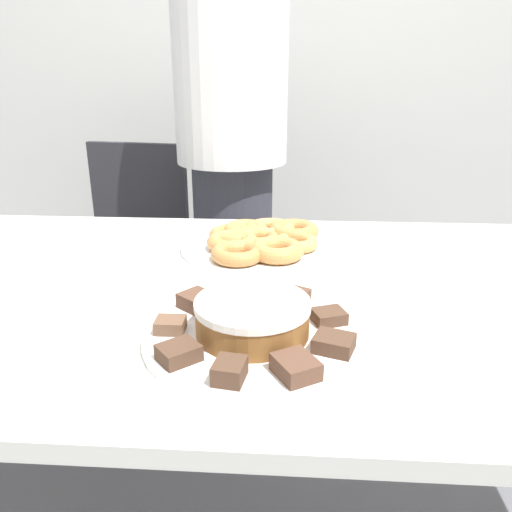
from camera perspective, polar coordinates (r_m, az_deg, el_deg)
The scene contains 25 objects.
wall_back at distance 2.48m, azimuth 2.99°, elevation 23.65°, with size 8.00×0.05×2.60m.
table at distance 1.02m, azimuth 1.00°, elevation -7.25°, with size 1.91×0.93×0.75m.
person_standing at distance 1.74m, azimuth -2.78°, elevation 12.20°, with size 0.37×0.37×1.72m.
office_chair_left at distance 1.98m, azimuth -14.41°, elevation -1.78°, with size 0.51×0.51×0.90m.
plate_cake at distance 0.79m, azimuth -0.39°, elevation -9.11°, with size 0.34×0.34×0.01m.
plate_donuts at distance 1.19m, azimuth 0.26°, elevation 1.08°, with size 0.37×0.37×0.01m.
frosted_cake at distance 0.78m, azimuth -0.40°, elevation -6.98°, with size 0.18×0.18×0.06m.
lamington_0 at distance 0.89m, azimuth 4.27°, elevation -4.71°, with size 0.07×0.07×0.02m.
lamington_1 at distance 0.90m, azimuth -1.33°, elevation -4.24°, with size 0.06×0.06×0.02m.
lamington_2 at distance 0.87m, azimuth -6.64°, elevation -5.14°, with size 0.08×0.08×0.03m.
lamington_3 at distance 0.80m, azimuth -9.77°, elevation -7.78°, with size 0.05×0.04×0.02m.
lamington_4 at distance 0.73m, azimuth -8.83°, elevation -10.86°, with size 0.07×0.07×0.02m.
lamington_5 at distance 0.68m, azimuth -3.04°, elevation -12.97°, with size 0.05×0.05×0.03m.
lamington_6 at distance 0.69m, azimuth 4.56°, elevation -12.52°, with size 0.07×0.08×0.03m.
lamington_7 at distance 0.75m, azimuth 8.89°, elevation -9.82°, with size 0.07×0.06×0.02m.
lamington_8 at distance 0.83m, azimuth 8.33°, elevation -6.83°, with size 0.06×0.06×0.02m.
donut_0 at distance 1.18m, azimuth 0.26°, elevation 1.98°, with size 0.10×0.10×0.03m.
donut_1 at distance 1.08m, azimuth -2.13°, elevation 0.31°, with size 0.12×0.12×0.03m.
donut_2 at distance 1.10m, azimuth 2.45°, elevation 0.67°, with size 0.12×0.12×0.04m.
donut_3 at distance 1.16m, azimuth 4.60°, elevation 1.53°, with size 0.10×0.10×0.03m.
donut_4 at distance 1.23m, azimuth 4.34°, elevation 2.86°, with size 0.12×0.12×0.04m.
donut_5 at distance 1.25m, azimuth 1.71°, elevation 3.08°, with size 0.12×0.12×0.03m.
donut_6 at distance 1.24m, azimuth -1.21°, elevation 2.94°, with size 0.11×0.11×0.04m.
donut_7 at distance 1.21m, azimuth -2.69°, elevation 2.40°, with size 0.12×0.12×0.03m.
donut_8 at distance 1.15m, azimuth -2.69°, elevation 1.60°, with size 0.12×0.12×0.03m.
Camera 1 is at (0.04, -0.91, 1.15)m, focal length 35.00 mm.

